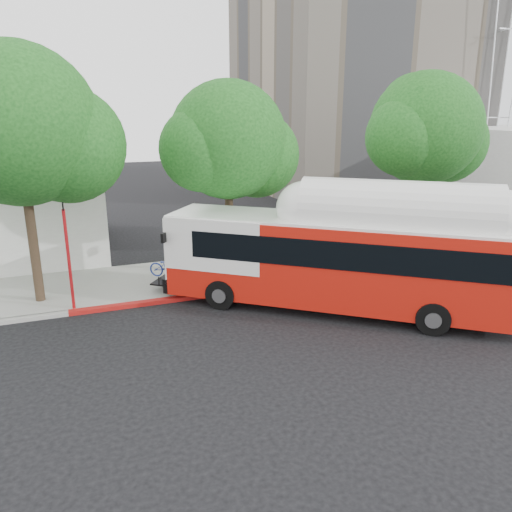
{
  "coord_description": "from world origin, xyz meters",
  "views": [
    {
      "loc": [
        -7.5,
        -14.68,
        7.39
      ],
      "look_at": [
        -0.86,
        3.0,
        1.8
      ],
      "focal_mm": 35.0,
      "sensor_mm": 36.0,
      "label": 1
    }
  ],
  "objects": [
    {
      "name": "red_curb_segment",
      "position": [
        -3.0,
        3.9,
        0.08
      ],
      "size": [
        10.0,
        0.32,
        0.16
      ],
      "primitive_type": "cube",
      "color": "#A01411",
      "rests_on": "ground"
    },
    {
      "name": "street_tree_left",
      "position": [
        -8.53,
        5.56,
        6.6
      ],
      "size": [
        6.67,
        5.8,
        9.74
      ],
      "color": "#2D2116",
      "rests_on": "ground"
    },
    {
      "name": "street_tree_mid",
      "position": [
        -0.59,
        6.06,
        5.91
      ],
      "size": [
        5.75,
        5.0,
        8.62
      ],
      "color": "#2D2116",
      "rests_on": "ground"
    },
    {
      "name": "curb_strip",
      "position": [
        0.0,
        3.9,
        0.07
      ],
      "size": [
        60.0,
        0.3,
        0.15
      ],
      "primitive_type": "cube",
      "color": "gray",
      "rests_on": "ground"
    },
    {
      "name": "sidewalk",
      "position": [
        0.0,
        6.5,
        0.07
      ],
      "size": [
        60.0,
        5.0,
        0.15
      ],
      "primitive_type": "cube",
      "color": "gray",
      "rests_on": "ground"
    },
    {
      "name": "signal_pole",
      "position": [
        -7.79,
        4.15,
        2.14
      ],
      "size": [
        0.12,
        0.39,
        4.17
      ],
      "color": "#B01217",
      "rests_on": "ground"
    },
    {
      "name": "transit_bus",
      "position": [
        1.61,
        0.93,
        1.88
      ],
      "size": [
        12.2,
        10.2,
        4.03
      ],
      "rotation": [
        0.0,
        0.0,
        -0.66
      ],
      "color": "red",
      "rests_on": "ground"
    },
    {
      "name": "street_tree_right",
      "position": [
        9.44,
        5.86,
        6.26
      ],
      "size": [
        6.21,
        5.4,
        9.18
      ],
      "color": "#2D2116",
      "rests_on": "ground"
    },
    {
      "name": "ground",
      "position": [
        0.0,
        0.0,
        0.0
      ],
      "size": [
        120.0,
        120.0,
        0.0
      ],
      "primitive_type": "plane",
      "color": "black",
      "rests_on": "ground"
    }
  ]
}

